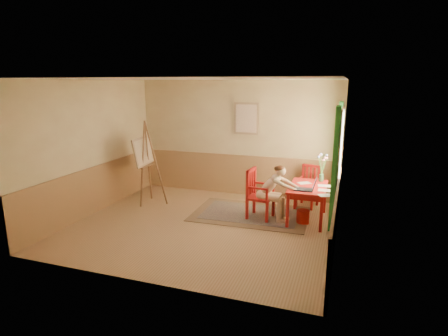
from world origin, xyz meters
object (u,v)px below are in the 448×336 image
(table, at_px, (308,190))
(chair_left, at_px, (258,194))
(figure, at_px, (273,190))
(easel, at_px, (145,155))
(laptop, at_px, (307,188))
(chair_back, at_px, (308,186))

(table, relative_size, chair_left, 1.16)
(table, height_order, figure, figure)
(chair_left, bearing_deg, easel, 176.80)
(laptop, bearing_deg, easel, 175.99)
(chair_back, height_order, easel, easel)
(table, height_order, easel, easel)
(figure, distance_m, laptop, 0.69)
(figure, bearing_deg, chair_left, 172.23)
(easel, bearing_deg, chair_left, -3.20)
(chair_back, height_order, laptop, laptop)
(chair_back, bearing_deg, table, -84.55)
(table, bearing_deg, figure, -159.60)
(table, bearing_deg, easel, -179.16)
(chair_back, xyz_separation_m, laptop, (0.10, -1.21, 0.30))
(table, distance_m, chair_left, 1.00)
(chair_left, distance_m, figure, 0.33)
(easel, bearing_deg, laptop, -4.01)
(laptop, distance_m, easel, 3.71)
(chair_back, bearing_deg, figure, -116.65)
(figure, bearing_deg, chair_back, 63.35)
(chair_back, xyz_separation_m, figure, (-0.58, -1.15, 0.17))
(laptop, bearing_deg, figure, 174.47)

